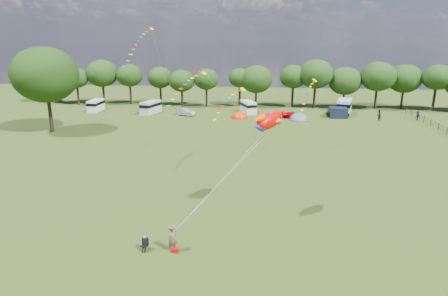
# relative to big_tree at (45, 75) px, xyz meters

# --- Properties ---
(ground_plane) EXTENTS (180.00, 180.00, 0.00)m
(ground_plane) POSITION_rel_big_tree_xyz_m (30.00, -28.00, -9.02)
(ground_plane) COLOR black
(ground_plane) RESTS_ON ground
(tree_line) EXTENTS (102.98, 10.98, 10.27)m
(tree_line) POSITION_rel_big_tree_xyz_m (35.30, 26.99, -2.67)
(tree_line) COLOR black
(tree_line) RESTS_ON ground
(big_tree) EXTENTS (10.00, 10.00, 13.28)m
(big_tree) POSITION_rel_big_tree_xyz_m (0.00, 0.00, 0.00)
(big_tree) COLOR black
(big_tree) RESTS_ON ground
(fence) EXTENTS (0.12, 33.12, 1.20)m
(fence) POSITION_rel_big_tree_xyz_m (62.00, 6.50, -8.32)
(fence) COLOR #472D19
(fence) RESTS_ON ground
(car_b) EXTENTS (4.14, 2.85, 1.37)m
(car_b) POSITION_rel_big_tree_xyz_m (18.42, 15.46, -8.33)
(car_b) COLOR gray
(car_b) RESTS_ON ground
(car_c) EXTENTS (4.25, 2.82, 1.18)m
(car_c) POSITION_rel_big_tree_xyz_m (38.94, 15.11, -8.43)
(car_c) COLOR #BC0007
(car_c) RESTS_ON ground
(car_d) EXTENTS (5.02, 3.64, 1.25)m
(car_d) POSITION_rel_big_tree_xyz_m (47.78, 17.46, -8.39)
(car_d) COLOR black
(car_d) RESTS_ON ground
(campervan_a) EXTENTS (2.16, 4.78, 2.32)m
(campervan_a) POSITION_rel_big_tree_xyz_m (-0.99, 18.23, -7.77)
(campervan_a) COLOR white
(campervan_a) RESTS_ON ground
(campervan_b) EXTENTS (3.34, 5.40, 2.46)m
(campervan_b) POSITION_rel_big_tree_xyz_m (11.09, 16.90, -7.69)
(campervan_b) COLOR #BEBDBF
(campervan_b) RESTS_ON ground
(campervan_c) EXTENTS (3.71, 5.24, 2.36)m
(campervan_c) POSITION_rel_big_tree_xyz_m (30.42, 19.67, -7.75)
(campervan_c) COLOR white
(campervan_c) RESTS_ON ground
(campervan_d) EXTENTS (4.00, 6.41, 2.92)m
(campervan_d) POSITION_rel_big_tree_xyz_m (49.35, 20.46, -7.45)
(campervan_d) COLOR silver
(campervan_d) RESTS_ON ground
(tent_orange) EXTENTS (3.16, 3.46, 2.47)m
(tent_orange) POSITION_rel_big_tree_xyz_m (29.08, 14.32, -9.00)
(tent_orange) COLOR #EC3000
(tent_orange) RESTS_ON ground
(tent_greyblue) EXTENTS (3.53, 3.86, 2.62)m
(tent_greyblue) POSITION_rel_big_tree_xyz_m (40.00, 13.48, -9.00)
(tent_greyblue) COLOR #505C70
(tent_greyblue) RESTS_ON ground
(awning_navy) EXTENTS (3.20, 2.63, 1.97)m
(awning_navy) POSITION_rel_big_tree_xyz_m (47.52, 16.72, -8.03)
(awning_navy) COLOR black
(awning_navy) RESTS_ON ground
(kite_flyer) EXTENTS (0.81, 0.76, 1.85)m
(kite_flyer) POSITION_rel_big_tree_xyz_m (27.82, -32.41, -8.09)
(kite_flyer) COLOR brown
(kite_flyer) RESTS_ON ground
(camp_chair) EXTENTS (0.52, 0.52, 1.15)m
(camp_chair) POSITION_rel_big_tree_xyz_m (25.86, -32.50, -8.33)
(camp_chair) COLOR #99999E
(camp_chair) RESTS_ON ground
(kite_bag) EXTENTS (0.44, 0.31, 0.30)m
(kite_bag) POSITION_rel_big_tree_xyz_m (28.02, -32.56, -8.87)
(kite_bag) COLOR #CF0006
(kite_bag) RESTS_ON ground
(fish_kite) EXTENTS (2.94, 3.21, 1.85)m
(fish_kite) POSITION_rel_big_tree_xyz_m (34.10, -26.40, -0.86)
(fish_kite) COLOR #D00900
(fish_kite) RESTS_ON ground
(streamer_kite_a) EXTENTS (3.28, 5.67, 5.79)m
(streamer_kite_a) POSITION_rel_big_tree_xyz_m (15.04, 1.41, 5.01)
(streamer_kite_a) COLOR gold
(streamer_kite_a) RESTS_ON ground
(streamer_kite_b) EXTENTS (4.22, 4.62, 3.77)m
(streamer_kite_b) POSITION_rel_big_tree_xyz_m (24.57, -9.43, 0.05)
(streamer_kite_b) COLOR #FEF90F
(streamer_kite_b) RESTS_ON ground
(streamer_kite_c) EXTENTS (3.08, 4.93, 2.78)m
(streamer_kite_c) POSITION_rel_big_tree_xyz_m (30.37, -15.95, -0.74)
(streamer_kite_c) COLOR yellow
(streamer_kite_c) RESTS_ON ground
(walker_a) EXTENTS (1.11, 1.05, 1.95)m
(walker_a) POSITION_rel_big_tree_xyz_m (54.45, 14.98, -8.04)
(walker_a) COLOR black
(walker_a) RESTS_ON ground
(walker_b) EXTENTS (1.19, 1.01, 1.69)m
(walker_b) POSITION_rel_big_tree_xyz_m (61.58, 15.94, -8.17)
(walker_b) COLOR black
(walker_b) RESTS_ON ground
(streamer_kite_d) EXTENTS (2.63, 5.13, 4.29)m
(streamer_kite_d) POSITION_rel_big_tree_xyz_m (39.36, -6.29, -1.23)
(streamer_kite_d) COLOR yellow
(streamer_kite_d) RESTS_ON ground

